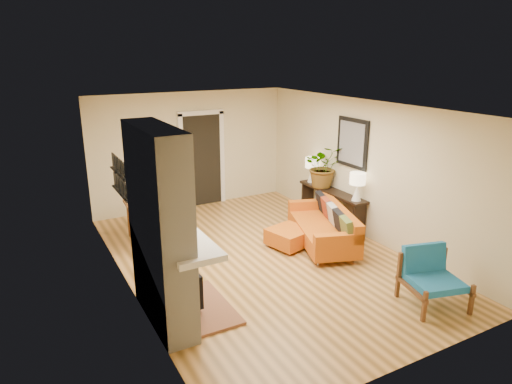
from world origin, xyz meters
TOP-DOWN VIEW (x-y plane):
  - room_shell at (0.60, 2.63)m, footprint 6.50×6.50m
  - fireplace at (-2.00, -1.00)m, footprint 1.09×1.68m
  - sofa at (1.36, -0.02)m, footprint 1.44×2.12m
  - ottoman at (0.69, 0.19)m, footprint 0.81×0.81m
  - blue_chair at (1.40, -2.38)m, footprint 0.94×0.92m
  - dining_table at (-1.44, 1.65)m, footprint 0.76×1.69m
  - console_table at (2.07, 0.75)m, footprint 0.34×1.85m
  - lamp_near at (2.07, 0.02)m, footprint 0.30×0.30m
  - lamp_far at (2.07, 1.47)m, footprint 0.30×0.30m
  - houseplant at (2.06, 1.05)m, footprint 1.02×0.96m

SIDE VIEW (x-z plane):
  - ottoman at x=0.69m, z-range 0.03..0.37m
  - sofa at x=1.36m, z-range -0.05..0.72m
  - blue_chair at x=1.40m, z-range 0.03..0.84m
  - console_table at x=2.07m, z-range 0.21..0.94m
  - dining_table at x=-1.44m, z-range 0.14..1.04m
  - lamp_near at x=2.07m, z-range 0.79..1.33m
  - lamp_far at x=2.07m, z-range 0.79..1.33m
  - houseplant at x=2.06m, z-range 0.73..1.62m
  - room_shell at x=0.60m, z-range -2.01..4.49m
  - fireplace at x=-2.00m, z-range -0.06..2.54m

